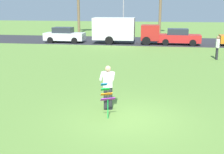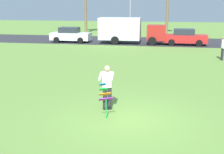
# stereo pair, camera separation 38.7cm
# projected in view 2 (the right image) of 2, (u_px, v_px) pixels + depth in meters

# --- Properties ---
(ground_plane) EXTENTS (120.00, 120.00, 0.00)m
(ground_plane) POSITION_uv_depth(u_px,v_px,m) (127.00, 119.00, 10.64)
(ground_plane) COLOR olive
(road_strip) EXTENTS (120.00, 8.00, 0.01)m
(road_strip) POSITION_uv_depth(u_px,v_px,m) (156.00, 41.00, 32.48)
(road_strip) COLOR #2D2D33
(road_strip) RESTS_ON ground
(person_kite_flyer) EXTENTS (0.57, 0.68, 1.73)m
(person_kite_flyer) POSITION_uv_depth(u_px,v_px,m) (107.00, 86.00, 11.37)
(person_kite_flyer) COLOR #26262B
(person_kite_flyer) RESTS_ON ground
(kite_held) EXTENTS (0.61, 0.73, 1.20)m
(kite_held) POSITION_uv_depth(u_px,v_px,m) (105.00, 95.00, 10.64)
(kite_held) COLOR blue
(kite_held) RESTS_ON ground
(parked_car_white) EXTENTS (4.22, 1.87, 1.60)m
(parked_car_white) POSITION_uv_depth(u_px,v_px,m) (71.00, 35.00, 31.61)
(parked_car_white) COLOR white
(parked_car_white) RESTS_ON ground
(parked_truck_red_cab) EXTENTS (6.74, 2.21, 2.62)m
(parked_truck_red_cab) POSITION_uv_depth(u_px,v_px,m) (128.00, 30.00, 30.35)
(parked_truck_red_cab) COLOR #B2231E
(parked_truck_red_cab) RESTS_ON ground
(parked_car_red) EXTENTS (4.25, 1.93, 1.60)m
(parked_car_red) POSITION_uv_depth(u_px,v_px,m) (185.00, 37.00, 29.47)
(parked_car_red) COLOR red
(parked_car_red) RESTS_ON ground
(streetlight_pole) EXTENTS (0.24, 1.65, 7.00)m
(streetlight_pole) POSITION_uv_depth(u_px,v_px,m) (130.00, 4.00, 37.12)
(streetlight_pole) COLOR #9E9EA3
(streetlight_pole) RESTS_ON ground
(person_walker_near) EXTENTS (0.23, 0.57, 1.73)m
(person_walker_near) POSITION_uv_depth(u_px,v_px,m) (223.00, 47.00, 21.49)
(person_walker_near) COLOR #26262B
(person_walker_near) RESTS_ON ground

